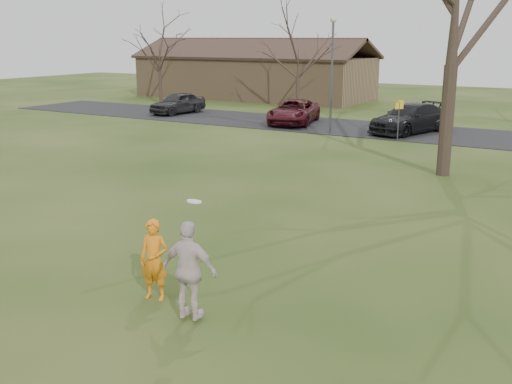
# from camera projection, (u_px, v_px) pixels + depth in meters

# --- Properties ---
(ground) EXTENTS (120.00, 120.00, 0.00)m
(ground) POSITION_uv_depth(u_px,v_px,m) (154.00, 309.00, 11.92)
(ground) COLOR #1E380F
(ground) RESTS_ON ground
(parking_strip) EXTENTS (62.00, 6.50, 0.04)m
(parking_strip) POSITION_uv_depth(u_px,v_px,m) (450.00, 135.00, 32.84)
(parking_strip) COLOR black
(parking_strip) RESTS_ON ground
(player_defender) EXTENTS (0.69, 0.53, 1.68)m
(player_defender) POSITION_uv_depth(u_px,v_px,m) (154.00, 260.00, 12.21)
(player_defender) COLOR orange
(player_defender) RESTS_ON ground
(car_0) EXTENTS (2.26, 4.49, 1.47)m
(car_0) POSITION_uv_depth(u_px,v_px,m) (178.00, 103.00, 41.81)
(car_0) COLOR #29282B
(car_0) RESTS_ON parking_strip
(car_2) EXTENTS (3.52, 5.62, 1.45)m
(car_2) POSITION_uv_depth(u_px,v_px,m) (294.00, 112.00, 36.98)
(car_2) COLOR #4F121C
(car_2) RESTS_ON parking_strip
(car_3) EXTENTS (3.92, 5.90, 1.59)m
(car_3) POSITION_uv_depth(u_px,v_px,m) (410.00, 118.00, 33.44)
(car_3) COLOR black
(car_3) RESTS_ON parking_strip
(catching_play) EXTENTS (1.16, 0.60, 2.35)m
(catching_play) POSITION_uv_depth(u_px,v_px,m) (190.00, 270.00, 11.17)
(catching_play) COLOR beige
(catching_play) RESTS_ON ground
(building) EXTENTS (20.60, 8.50, 5.14)m
(building) POSITION_uv_depth(u_px,v_px,m) (254.00, 75.00, 52.99)
(building) COLOR #8C6D4C
(building) RESTS_ON ground
(lamp_post) EXTENTS (0.34, 0.34, 6.27)m
(lamp_post) POSITION_uv_depth(u_px,v_px,m) (332.00, 60.00, 32.68)
(lamp_post) COLOR #47474C
(lamp_post) RESTS_ON ground
(sign_yellow) EXTENTS (0.35, 0.35, 2.08)m
(sign_yellow) POSITION_uv_depth(u_px,v_px,m) (399.00, 112.00, 30.94)
(sign_yellow) COLOR #47474C
(sign_yellow) RESTS_ON ground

